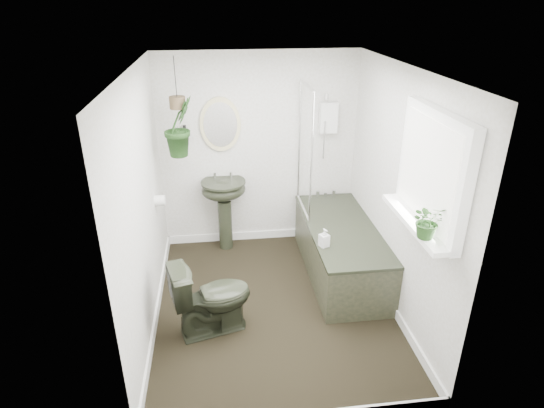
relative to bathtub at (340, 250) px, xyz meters
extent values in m
cube|color=black|center=(-0.80, -0.50, -0.30)|extent=(2.30, 2.80, 0.02)
cube|color=white|center=(-0.80, -0.50, 2.02)|extent=(2.30, 2.80, 0.02)
cube|color=white|center=(-0.80, 0.91, 0.86)|extent=(2.30, 0.02, 2.30)
cube|color=white|center=(-0.80, -1.91, 0.86)|extent=(2.30, 0.02, 2.30)
cube|color=white|center=(-1.96, -0.50, 0.86)|extent=(0.02, 2.80, 2.30)
cube|color=white|center=(0.36, -0.50, 0.86)|extent=(0.02, 2.80, 2.30)
cube|color=white|center=(-0.80, -0.50, -0.24)|extent=(2.30, 2.80, 0.10)
cube|color=white|center=(0.00, 0.84, 1.26)|extent=(0.20, 0.10, 0.35)
ellipsoid|color=beige|center=(-1.23, 0.87, 1.21)|extent=(0.46, 0.03, 0.62)
cylinder|color=black|center=(-1.63, 0.86, 1.11)|extent=(0.04, 0.04, 0.22)
cylinder|color=white|center=(-1.90, 0.20, 0.61)|extent=(0.11, 0.11, 0.11)
cube|color=white|center=(0.29, -1.20, 1.36)|extent=(0.08, 1.00, 0.90)
cube|color=white|center=(0.22, -1.20, 0.94)|extent=(0.18, 1.00, 0.04)
cube|color=white|center=(0.24, -1.20, 1.36)|extent=(0.01, 0.86, 0.76)
imported|color=black|center=(-1.40, -0.78, 0.07)|extent=(0.79, 0.57, 0.72)
imported|color=black|center=(0.17, -1.48, 1.09)|extent=(0.24, 0.21, 0.26)
imported|color=black|center=(-1.65, 0.45, 1.31)|extent=(0.43, 0.43, 0.61)
imported|color=#272223|center=(-0.29, -0.38, 0.38)|extent=(0.11, 0.11, 0.19)
cylinder|color=#4A3B26|center=(-1.65, 0.45, 1.56)|extent=(0.16, 0.16, 0.12)
camera|label=1|loc=(-1.28, -4.17, 2.54)|focal=30.00mm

